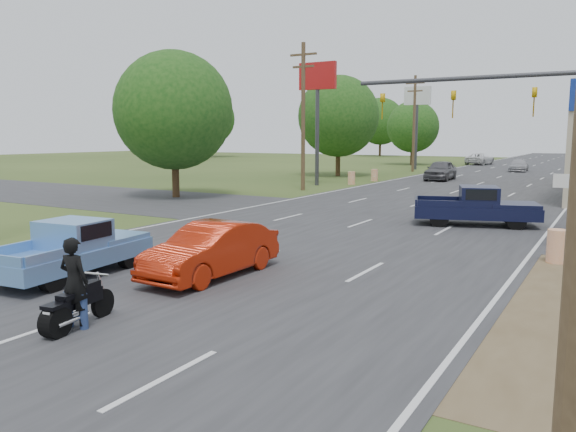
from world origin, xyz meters
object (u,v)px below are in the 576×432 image
Objects in this scene: blue_pickup at (75,248)px; red_convertible at (212,251)px; rider at (74,286)px; distant_car_grey at (441,170)px; navy_pickup at (479,206)px; distant_car_silver at (519,165)px; distant_car_white at (480,159)px; motorcycle at (74,308)px.

red_convertible is at bearing 22.16° from blue_pickup.
distant_car_grey is (-4.20, 40.82, -0.02)m from rider.
navy_pickup reaches higher than distant_car_silver.
red_convertible is 4.61m from rider.
rider reaches higher than distant_car_white.
motorcycle is 0.39× the size of distant_car_grey.
blue_pickup is 67.02m from distant_car_white.
motorcycle is 0.43× the size of distant_car_silver.
navy_pickup is at bearing 109.53° from distant_car_white.
distant_car_white is at bearing 86.73° from motorcycle.
motorcycle is 17.66m from navy_pickup.
red_convertible is 0.81× the size of navy_pickup.
navy_pickup is at bearing -87.66° from distant_car_silver.
blue_pickup is 0.96× the size of distant_car_grey.
distant_car_white is at bearing 93.24° from distant_car_grey.
navy_pickup is 1.08× the size of distant_car_grey.
motorcycle is 0.36× the size of distant_car_white.
distant_car_silver is 14.36m from distant_car_white.
distant_car_grey is at bearing -178.41° from navy_pickup.
blue_pickup is 0.89× the size of distant_car_white.
blue_pickup is (-3.54, 2.85, -0.09)m from rider.
red_convertible is 2.25× the size of motorcycle.
rider is 57.08m from distant_car_silver.
distant_car_grey is at bearing 97.31° from red_convertible.
navy_pickup is (4.23, 12.58, 0.12)m from red_convertible.
motorcycle is 1.12× the size of rider.
distant_car_grey reaches higher than navy_pickup.
blue_pickup reaches higher than distant_car_silver.
motorcycle is 0.43m from rider.
navy_pickup is at bearing -73.29° from distant_car_grey.
distant_car_silver is (-0.34, 57.07, -0.21)m from rider.
red_convertible reaches higher than distant_car_silver.
distant_car_white is (-10.97, 52.61, -0.10)m from navy_pickup.
rider is at bearing -44.85° from blue_pickup.
distant_car_white is (-7.02, 69.82, 0.31)m from motorcycle.
distant_car_grey reaches higher than distant_car_silver.
blue_pickup is 16.17m from navy_pickup.
distant_car_grey is (-8.16, 23.65, 0.01)m from navy_pickup.
red_convertible is at bearing 84.47° from motorcycle.
blue_pickup is 0.89× the size of navy_pickup.
red_convertible is 0.87× the size of distant_car_grey.
distant_car_grey is at bearing 84.98° from blue_pickup.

